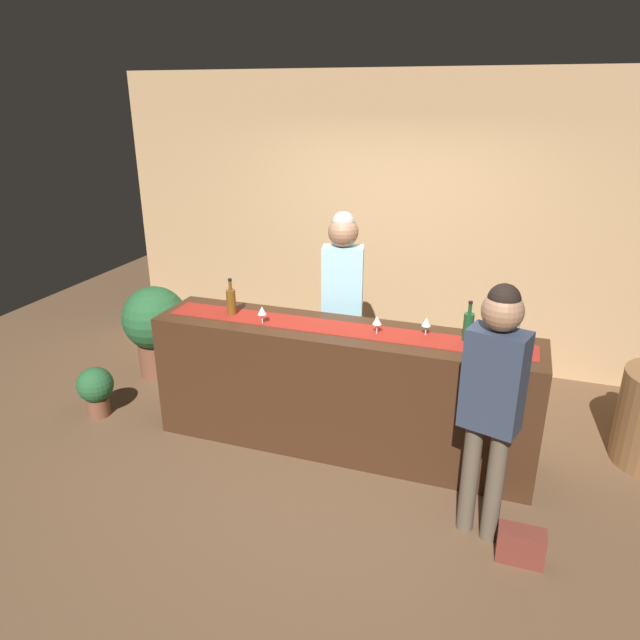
# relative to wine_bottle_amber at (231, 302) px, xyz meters

# --- Properties ---
(ground_plane) EXTENTS (10.00, 10.00, 0.00)m
(ground_plane) POSITION_rel_wine_bottle_amber_xyz_m (0.92, 0.00, -1.13)
(ground_plane) COLOR brown
(back_wall) EXTENTS (6.00, 0.12, 2.90)m
(back_wall) POSITION_rel_wine_bottle_amber_xyz_m (0.92, 1.90, 0.32)
(back_wall) COLOR tan
(back_wall) RESTS_ON ground
(bar_counter) EXTENTS (2.96, 0.60, 1.02)m
(bar_counter) POSITION_rel_wine_bottle_amber_xyz_m (0.92, 0.00, -0.62)
(bar_counter) COLOR #3D2314
(bar_counter) RESTS_ON ground
(counter_runner_cloth) EXTENTS (2.81, 0.28, 0.01)m
(counter_runner_cloth) POSITION_rel_wine_bottle_amber_xyz_m (0.92, 0.00, -0.11)
(counter_runner_cloth) COLOR maroon
(counter_runner_cloth) RESTS_ON bar_counter
(wine_bottle_amber) EXTENTS (0.07, 0.07, 0.30)m
(wine_bottle_amber) POSITION_rel_wine_bottle_amber_xyz_m (0.00, 0.00, 0.00)
(wine_bottle_amber) COLOR brown
(wine_bottle_amber) RESTS_ON bar_counter
(wine_bottle_clear) EXTENTS (0.07, 0.07, 0.30)m
(wine_bottle_clear) POSITION_rel_wine_bottle_amber_xyz_m (2.14, -0.00, 0.00)
(wine_bottle_clear) COLOR #B2C6C1
(wine_bottle_clear) RESTS_ON bar_counter
(wine_bottle_green) EXTENTS (0.07, 0.07, 0.30)m
(wine_bottle_green) POSITION_rel_wine_bottle_amber_xyz_m (1.84, 0.07, 0.00)
(wine_bottle_green) COLOR #194723
(wine_bottle_green) RESTS_ON bar_counter
(wine_glass_near_customer) EXTENTS (0.07, 0.07, 0.14)m
(wine_glass_near_customer) POSITION_rel_wine_bottle_amber_xyz_m (0.31, -0.10, -0.01)
(wine_glass_near_customer) COLOR silver
(wine_glass_near_customer) RESTS_ON bar_counter
(wine_glass_mid_counter) EXTENTS (0.07, 0.07, 0.14)m
(wine_glass_mid_counter) POSITION_rel_wine_bottle_amber_xyz_m (1.19, -0.01, -0.01)
(wine_glass_mid_counter) COLOR silver
(wine_glass_mid_counter) RESTS_ON bar_counter
(wine_glass_far_end) EXTENTS (0.07, 0.07, 0.14)m
(wine_glass_far_end) POSITION_rel_wine_bottle_amber_xyz_m (1.54, 0.07, -0.01)
(wine_glass_far_end) COLOR silver
(wine_glass_far_end) RESTS_ON bar_counter
(bartender) EXTENTS (0.38, 0.27, 1.79)m
(bartender) POSITION_rel_wine_bottle_amber_xyz_m (0.75, 0.58, -0.01)
(bartender) COLOR #26262B
(bartender) RESTS_ON ground
(customer_sipping) EXTENTS (0.38, 0.29, 1.70)m
(customer_sipping) POSITION_rel_wine_bottle_amber_xyz_m (2.06, -0.68, -0.08)
(customer_sipping) COLOR brown
(customer_sipping) RESTS_ON ground
(potted_plant_tall) EXTENTS (0.63, 0.63, 0.92)m
(potted_plant_tall) POSITION_rel_wine_bottle_amber_xyz_m (-1.19, 0.63, -0.60)
(potted_plant_tall) COLOR brown
(potted_plant_tall) RESTS_ON ground
(potted_plant_small) EXTENTS (0.31, 0.31, 0.46)m
(potted_plant_small) POSITION_rel_wine_bottle_amber_xyz_m (-1.24, -0.25, -0.87)
(potted_plant_small) COLOR brown
(potted_plant_small) RESTS_ON ground
(handbag) EXTENTS (0.28, 0.14, 0.22)m
(handbag) POSITION_rel_wine_bottle_amber_xyz_m (2.33, -0.85, -1.02)
(handbag) COLOR brown
(handbag) RESTS_ON ground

